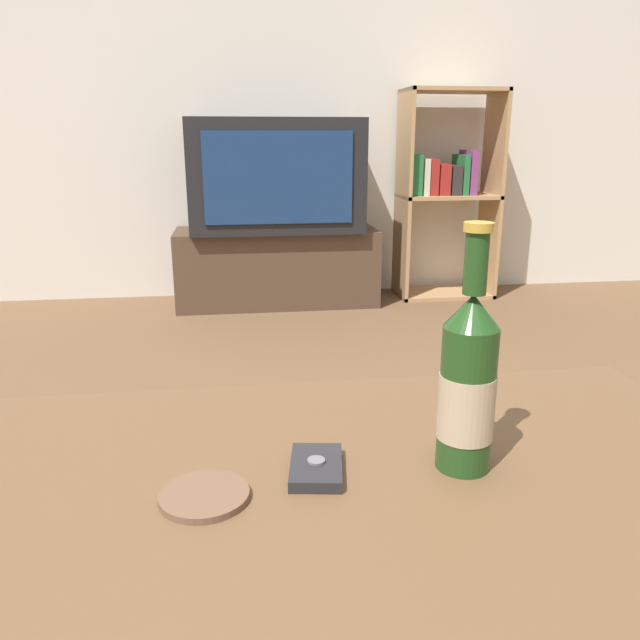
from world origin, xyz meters
TOP-DOWN VIEW (x-y plane):
  - back_wall at (0.00, 3.02)m, footprint 8.00×0.05m
  - coffee_table at (0.00, 0.00)m, footprint 1.16×0.72m
  - tv_stand at (0.18, 2.75)m, footprint 1.07×0.39m
  - television at (0.18, 2.75)m, footprint 0.88×0.49m
  - bookshelf at (1.12, 2.81)m, footprint 0.53×0.30m
  - beer_bottle at (0.21, 0.07)m, footprint 0.07×0.07m
  - cell_phone at (0.04, 0.08)m, footprint 0.07×0.10m
  - coaster at (-0.09, 0.04)m, footprint 0.10×0.10m

SIDE VIEW (x-z plane):
  - tv_stand at x=0.18m, z-range 0.00..0.40m
  - coffee_table at x=0.00m, z-range 0.17..0.67m
  - coaster at x=-0.09m, z-range 0.49..0.50m
  - cell_phone at x=0.04m, z-range 0.49..0.51m
  - beer_bottle at x=0.21m, z-range 0.45..0.74m
  - bookshelf at x=1.12m, z-range 0.04..1.16m
  - television at x=0.18m, z-range 0.40..0.97m
  - back_wall at x=0.00m, z-range 0.00..2.60m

